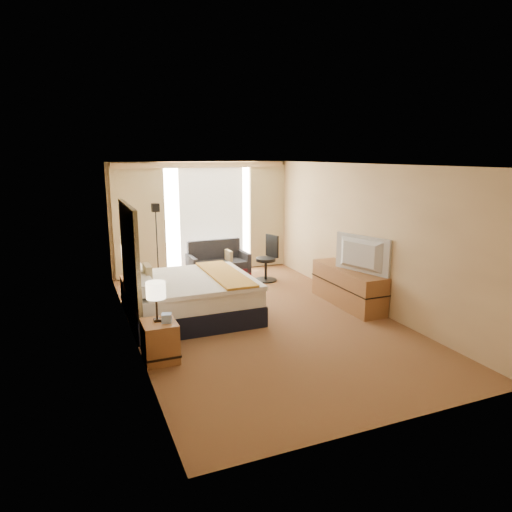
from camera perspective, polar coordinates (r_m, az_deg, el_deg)
name	(u,v)px	position (r m, az deg, el deg)	size (l,w,h in m)	color
floor	(257,317)	(7.97, 0.16, -7.65)	(4.20, 7.00, 0.02)	#571A18
ceiling	(257,164)	(7.48, 0.18, 11.37)	(4.20, 7.00, 0.02)	silver
wall_back	(201,218)	(10.90, -6.91, 4.80)	(4.20, 0.02, 2.60)	#DCBB86
wall_front	(394,307)	(4.69, 16.86, -6.10)	(4.20, 0.02, 2.60)	#DCBB86
wall_left	(128,254)	(7.11, -15.68, 0.27)	(0.02, 7.00, 2.60)	#DCBB86
wall_right	(363,235)	(8.63, 13.17, 2.53)	(0.02, 7.00, 2.60)	#DCBB86
headboard	(129,252)	(7.31, -15.55, 0.45)	(0.06, 1.85, 1.50)	black
nightstand_left	(160,341)	(6.44, -11.91, -10.37)	(0.45, 0.52, 0.55)	#955F36
nightstand_right	(135,291)	(8.78, -14.94, -4.29)	(0.45, 0.52, 0.55)	#955F36
media_dresser	(348,286)	(8.70, 11.40, -3.75)	(0.50, 1.80, 0.70)	#955F36
window	(211,216)	(10.93, -5.60, 4.96)	(2.30, 0.02, 2.30)	white
curtains	(202,214)	(10.77, -6.78, 5.30)	(4.12, 0.19, 2.56)	#C9B48D
bed	(191,297)	(7.93, -8.17, -5.09)	(2.06, 1.89, 1.00)	black
loveseat	(218,266)	(10.44, -4.80, -1.21)	(1.36, 0.76, 0.84)	#4F1620
floor_lamp	(156,227)	(10.14, -12.36, 3.58)	(0.22, 0.22, 1.73)	black
desk_chair	(268,261)	(10.14, 1.48, -0.57)	(0.50, 0.49, 1.02)	black
lamp_left	(156,291)	(6.24, -12.41, -4.30)	(0.26, 0.26, 0.55)	black
lamp_right	(130,252)	(8.56, -15.51, 0.49)	(0.30, 0.30, 0.63)	black
tissue_box	(167,318)	(6.30, -11.12, -7.61)	(0.13, 0.13, 0.12)	#90ADE0
telephone	(139,275)	(8.72, -14.38, -2.26)	(0.17, 0.13, 0.07)	black
television	(358,255)	(8.22, 12.65, 0.14)	(1.15, 0.15, 0.66)	black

